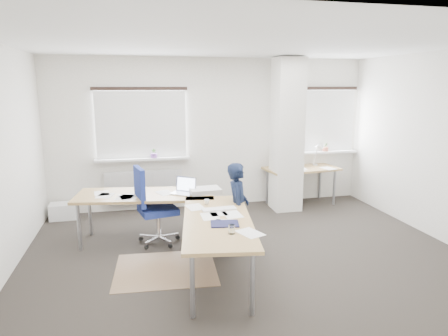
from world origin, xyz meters
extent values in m
plane|color=black|center=(0.00, 0.00, 0.00)|extent=(6.00, 6.00, 0.00)
cube|color=silver|center=(0.00, 2.50, 1.40)|extent=(6.00, 0.04, 2.80)
cube|color=silver|center=(0.00, -2.50, 1.40)|extent=(6.00, 0.04, 2.80)
cube|color=silver|center=(3.00, 0.00, 1.40)|extent=(0.04, 5.00, 2.80)
cube|color=white|center=(0.00, 0.00, 2.80)|extent=(6.00, 5.00, 0.04)
cube|color=silver|center=(1.30, 1.95, 1.39)|extent=(0.50, 0.50, 2.78)
cube|color=white|center=(-1.30, 2.47, 1.60)|extent=(1.60, 0.04, 1.20)
cube|color=white|center=(-1.30, 2.43, 1.60)|extent=(1.60, 0.02, 1.20)
cube|color=white|center=(-1.30, 2.40, 0.98)|extent=(1.70, 0.20, 0.04)
cube|color=white|center=(2.30, 2.47, 1.60)|extent=(1.20, 0.04, 1.20)
cube|color=white|center=(2.30, 2.43, 1.60)|extent=(1.20, 0.02, 1.20)
cube|color=white|center=(2.30, 2.40, 0.98)|extent=(1.30, 0.20, 0.04)
cube|color=silver|center=(-1.30, 2.42, 0.45)|extent=(1.40, 0.10, 0.60)
cylinder|color=#784496|center=(-1.10, 2.38, 1.04)|extent=(0.12, 0.12, 0.08)
imported|color=#325A24|center=(-1.10, 2.38, 1.08)|extent=(0.09, 0.06, 0.17)
cylinder|color=#B15C44|center=(2.30, 2.38, 1.04)|extent=(0.12, 0.12, 0.08)
imported|color=#325A24|center=(2.30, 2.38, 1.08)|extent=(0.09, 0.07, 0.17)
cube|color=brown|center=(-1.12, -0.15, 0.00)|extent=(1.34, 1.15, 0.01)
cube|color=white|center=(-2.70, 2.25, 0.14)|extent=(0.47, 0.34, 0.27)
cube|color=olive|center=(-1.31, 0.90, 0.71)|extent=(2.10, 1.09, 0.04)
cube|color=olive|center=(-0.50, -0.44, 0.71)|extent=(1.09, 2.10, 0.04)
cylinder|color=gray|center=(-2.25, 0.74, 0.34)|extent=(0.05, 0.05, 0.69)
cylinder|color=gray|center=(-2.16, 1.33, 0.34)|extent=(0.05, 0.05, 0.69)
cylinder|color=gray|center=(-0.38, 1.06, 0.34)|extent=(0.05, 0.05, 0.69)
cylinder|color=gray|center=(-0.94, -1.28, 0.34)|extent=(0.05, 0.05, 0.69)
cylinder|color=gray|center=(-0.34, -1.37, 0.34)|extent=(0.05, 0.05, 0.69)
cylinder|color=gray|center=(-0.07, 0.41, 0.34)|extent=(0.05, 0.05, 0.69)
cube|color=#B7B7BC|center=(-0.77, 0.77, 0.74)|extent=(0.40, 0.38, 0.01)
cube|color=#B7B7BC|center=(-0.71, 0.86, 0.85)|extent=(0.29, 0.23, 0.22)
cube|color=silver|center=(-0.71, 0.86, 0.85)|extent=(0.25, 0.19, 0.19)
cube|color=white|center=(-0.41, -0.10, 0.74)|extent=(0.45, 0.16, 0.02)
cube|color=#141537|center=(-0.46, -0.65, 0.74)|extent=(0.35, 0.29, 0.01)
cube|color=beige|center=(-0.45, 0.75, 0.77)|extent=(0.47, 0.34, 0.07)
imported|color=white|center=(-0.52, 0.17, 0.76)|extent=(0.08, 0.08, 0.07)
cylinder|color=silver|center=(-0.46, -0.95, 0.78)|extent=(0.07, 0.07, 0.10)
cube|color=olive|center=(1.70, 2.15, 0.71)|extent=(1.48, 0.87, 0.04)
cylinder|color=gray|center=(1.14, 1.83, 0.34)|extent=(0.05, 0.05, 0.69)
cylinder|color=gray|center=(2.33, 1.98, 0.34)|extent=(0.05, 0.05, 0.69)
cylinder|color=gray|center=(1.07, 2.32, 0.34)|extent=(0.05, 0.05, 0.69)
cylinder|color=gray|center=(2.26, 2.47, 0.34)|extent=(0.05, 0.05, 0.69)
cube|color=#B7B7BC|center=(1.45, 2.27, 0.74)|extent=(0.40, 0.38, 0.01)
cube|color=#B7B7BC|center=(1.39, 2.36, 0.85)|extent=(0.30, 0.22, 0.22)
cube|color=silver|center=(1.39, 2.36, 0.85)|extent=(0.26, 0.19, 0.19)
cylinder|color=silver|center=(2.07, 2.33, 0.74)|extent=(0.10, 0.10, 0.02)
cylinder|color=silver|center=(2.07, 2.33, 0.93)|extent=(0.02, 0.16, 0.38)
cylinder|color=silver|center=(2.07, 2.21, 1.15)|extent=(0.02, 0.29, 0.13)
cone|color=silver|center=(2.07, 2.07, 1.13)|extent=(0.14, 0.16, 0.17)
cube|color=navy|center=(-1.14, 0.77, 0.51)|extent=(0.60, 0.60, 0.09)
cube|color=navy|center=(-1.39, 0.71, 0.89)|extent=(0.16, 0.45, 0.55)
cylinder|color=silver|center=(-1.14, 0.77, 0.30)|extent=(0.07, 0.07, 0.38)
cylinder|color=black|center=(-0.86, 0.83, 0.04)|extent=(0.07, 0.05, 0.07)
cylinder|color=black|center=(-1.11, 1.05, 0.04)|extent=(0.04, 0.07, 0.07)
cylinder|color=black|center=(-1.41, 0.88, 0.04)|extent=(0.07, 0.06, 0.07)
cylinder|color=black|center=(-1.34, 0.55, 0.04)|extent=(0.07, 0.07, 0.07)
cylinder|color=black|center=(-1.00, 0.52, 0.04)|extent=(0.06, 0.07, 0.07)
imported|color=black|center=(-0.08, 0.20, 0.64)|extent=(0.42, 0.53, 1.27)
camera|label=1|loc=(-1.43, -4.90, 2.30)|focal=32.00mm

